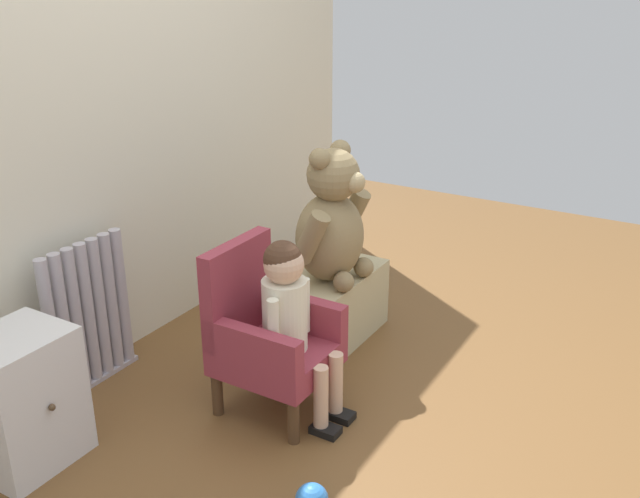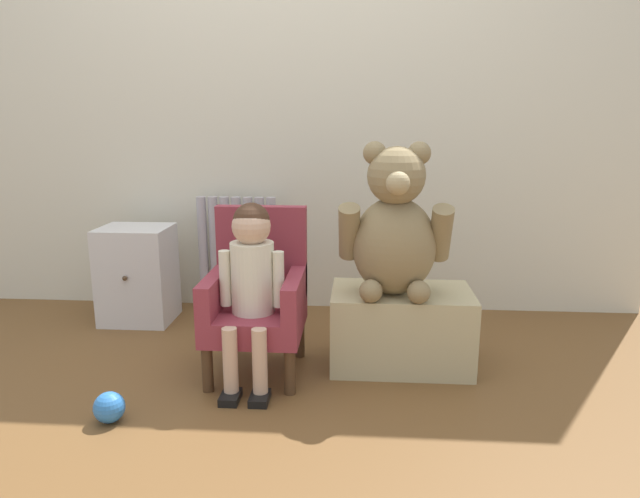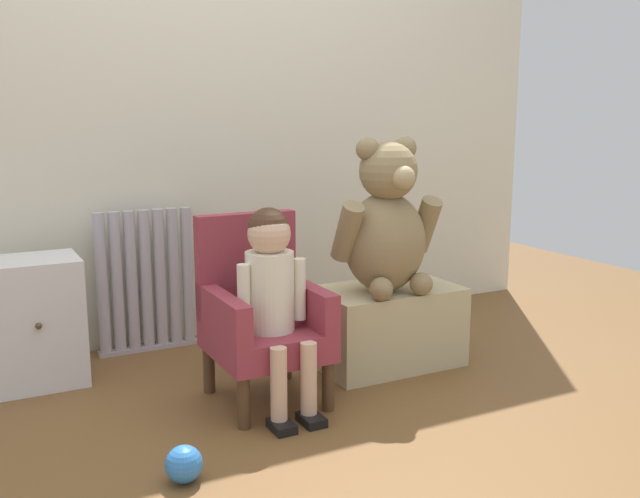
% 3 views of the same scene
% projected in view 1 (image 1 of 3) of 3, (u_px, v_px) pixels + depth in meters
% --- Properties ---
extents(ground_plane, '(6.00, 6.00, 0.00)m').
position_uv_depth(ground_plane, '(359.00, 432.00, 2.68)').
color(ground_plane, brown).
extents(back_wall, '(3.80, 0.05, 2.40)m').
position_uv_depth(back_wall, '(89.00, 82.00, 2.82)').
color(back_wall, beige).
rests_on(back_wall, ground_plane).
extents(radiator, '(0.43, 0.05, 0.62)m').
position_uv_depth(radiator, '(89.00, 315.00, 2.89)').
color(radiator, '#B0AAB4').
rests_on(radiator, ground_plane).
extents(small_dresser, '(0.35, 0.31, 0.49)m').
position_uv_depth(small_dresser, '(22.00, 400.00, 2.44)').
color(small_dresser, silver).
rests_on(small_dresser, ground_plane).
extents(child_armchair, '(0.38, 0.42, 0.67)m').
position_uv_depth(child_armchair, '(266.00, 334.00, 2.74)').
color(child_armchair, '#8F313F').
rests_on(child_armchair, ground_plane).
extents(child_figure, '(0.25, 0.35, 0.71)m').
position_uv_depth(child_figure, '(290.00, 306.00, 2.63)').
color(child_figure, silver).
rests_on(child_figure, ground_plane).
extents(low_bench, '(0.58, 0.36, 0.33)m').
position_uv_depth(low_bench, '(327.00, 305.00, 3.31)').
color(low_bench, tan).
rests_on(low_bench, ground_plane).
extents(large_teddy_bear, '(0.45, 0.31, 0.61)m').
position_uv_depth(large_teddy_bear, '(332.00, 222.00, 3.09)').
color(large_teddy_bear, '#8C7750').
rests_on(large_teddy_bear, low_bench).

